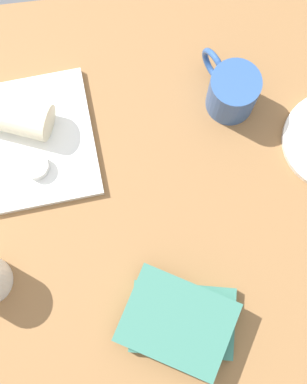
% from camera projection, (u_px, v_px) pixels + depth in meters
% --- Properties ---
extents(dining_table, '(1.10, 0.90, 0.04)m').
position_uv_depth(dining_table, '(184.00, 201.00, 1.11)').
color(dining_table, olive).
rests_on(dining_table, ground).
extents(square_plate, '(0.28, 0.28, 0.02)m').
position_uv_depth(square_plate, '(27.00, 143.00, 1.11)').
color(square_plate, white).
rests_on(square_plate, dining_table).
extents(sauce_cup, '(0.05, 0.05, 0.02)m').
position_uv_depth(sauce_cup, '(36.00, 166.00, 1.08)').
color(sauce_cup, silver).
rests_on(sauce_cup, square_plate).
extents(breakfast_wrap, '(0.16, 0.12, 0.07)m').
position_uv_depth(breakfast_wrap, '(12.00, 114.00, 1.07)').
color(breakfast_wrap, beige).
rests_on(breakfast_wrap, square_plate).
extents(book_stack, '(0.23, 0.22, 0.06)m').
position_uv_depth(book_stack, '(179.00, 321.00, 1.02)').
color(book_stack, '#387260').
rests_on(book_stack, dining_table).
extents(second_mug, '(0.09, 0.14, 0.10)m').
position_uv_depth(second_mug, '(232.00, 91.00, 1.08)').
color(second_mug, '#2D518C').
rests_on(second_mug, dining_table).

